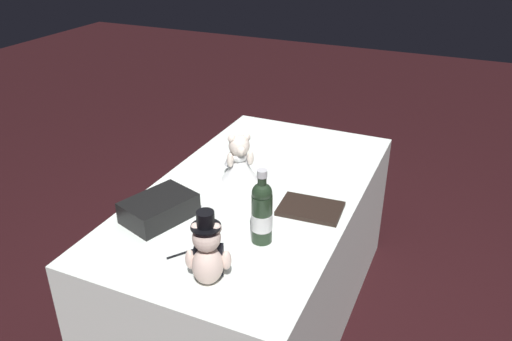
{
  "coord_description": "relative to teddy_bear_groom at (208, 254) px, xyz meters",
  "views": [
    {
      "loc": [
        1.9,
        0.85,
        1.92
      ],
      "look_at": [
        0.0,
        0.0,
        0.85
      ],
      "focal_mm": 35.65,
      "sensor_mm": 36.0,
      "label": 1
    }
  ],
  "objects": [
    {
      "name": "gift_case_black",
      "position": [
        -0.27,
        -0.39,
        -0.06
      ],
      "size": [
        0.34,
        0.28,
        0.1
      ],
      "color": "black",
      "rests_on": "reception_table"
    },
    {
      "name": "reception_table",
      "position": [
        -0.66,
        -0.11,
        -0.49
      ],
      "size": [
        1.7,
        0.94,
        0.75
      ],
      "primitive_type": "cube",
      "color": "white",
      "rests_on": "ground_plane"
    },
    {
      "name": "ground_plane",
      "position": [
        -0.66,
        -0.11,
        -0.86
      ],
      "size": [
        12.0,
        12.0,
        0.0
      ],
      "primitive_type": "plane",
      "color": "black"
    },
    {
      "name": "champagne_bottle",
      "position": [
        -0.3,
        0.08,
        0.02
      ],
      "size": [
        0.08,
        0.08,
        0.31
      ],
      "color": "#1F311F",
      "rests_on": "reception_table"
    },
    {
      "name": "teddy_bear_groom",
      "position": [
        0.0,
        0.0,
        0.0
      ],
      "size": [
        0.16,
        0.15,
        0.29
      ],
      "color": "beige",
      "rests_on": "reception_table"
    },
    {
      "name": "teddy_bear_bride",
      "position": [
        -0.74,
        -0.24,
        -0.01
      ],
      "size": [
        0.23,
        0.22,
        0.23
      ],
      "color": "white",
      "rests_on": "reception_table"
    },
    {
      "name": "guestbook",
      "position": [
        -0.59,
        0.18,
        -0.1
      ],
      "size": [
        0.21,
        0.28,
        0.02
      ],
      "primitive_type": "cube",
      "rotation": [
        0.0,
        0.0,
        0.07
      ],
      "color": "black",
      "rests_on": "reception_table"
    },
    {
      "name": "signing_pen",
      "position": [
        -0.1,
        -0.16,
        -0.11
      ],
      "size": [
        0.13,
        0.09,
        0.01
      ],
      "color": "black",
      "rests_on": "reception_table"
    }
  ]
}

